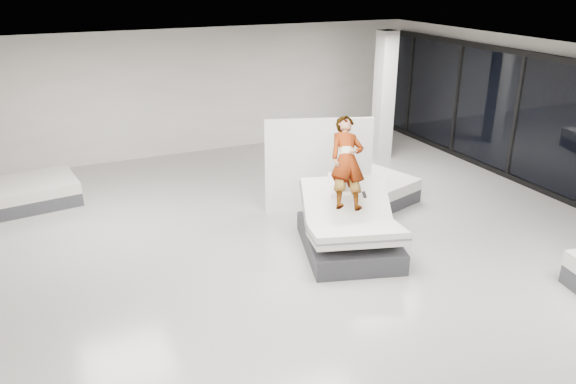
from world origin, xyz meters
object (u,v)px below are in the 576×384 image
object	(u,v)px
remote	(364,195)
divider_panel	(318,166)
person	(347,176)
column	(384,97)
flat_bed_left_far	(29,193)
hero_bed	(349,231)
flat_bed_right_far	(366,187)

from	to	relation	value
remote	divider_panel	size ratio (longest dim) A/B	0.07
remote	person	bearing A→B (deg)	122.15
divider_panel	column	bearing A→B (deg)	57.67
person	divider_panel	size ratio (longest dim) A/B	0.82
divider_panel	flat_bed_left_far	size ratio (longest dim) A/B	1.06
column	remote	bearing A→B (deg)	-126.47
hero_bed	flat_bed_right_far	xyz separation A→B (m)	(1.55, 1.98, -0.13)
column	divider_panel	bearing A→B (deg)	-141.90
person	divider_panel	bearing A→B (deg)	98.22
person	column	bearing A→B (deg)	66.23
flat_bed_left_far	column	xyz separation A→B (m)	(8.33, -0.38, 1.35)
flat_bed_right_far	column	world-z (taller)	column
flat_bed_right_far	flat_bed_left_far	xyz separation A→B (m)	(-6.54, 2.57, -0.00)
hero_bed	remote	bearing A→B (deg)	-22.95
divider_panel	flat_bed_right_far	xyz separation A→B (m)	(1.25, 0.20, -0.70)
hero_bed	person	distance (m)	0.94
divider_panel	hero_bed	bearing A→B (deg)	-80.10
divider_panel	person	bearing A→B (deg)	-78.62
person	divider_panel	world-z (taller)	person
divider_panel	column	world-z (taller)	column
hero_bed	remote	world-z (taller)	hero_bed
flat_bed_right_far	flat_bed_left_far	bearing A→B (deg)	158.57
hero_bed	flat_bed_right_far	size ratio (longest dim) A/B	1.07
hero_bed	flat_bed_left_far	size ratio (longest dim) A/B	1.17
remote	column	size ratio (longest dim) A/B	0.04
person	flat_bed_left_far	bearing A→B (deg)	156.59
person	column	size ratio (longest dim) A/B	0.54
hero_bed	flat_bed_left_far	world-z (taller)	hero_bed
column	flat_bed_right_far	bearing A→B (deg)	-129.33
remote	flat_bed_left_far	size ratio (longest dim) A/B	0.07
person	remote	distance (m)	0.46
person	divider_panel	xyz separation A→B (m)	(0.21, 1.47, -0.31)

